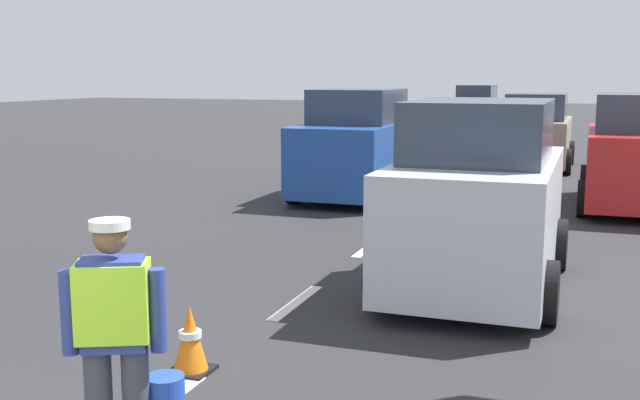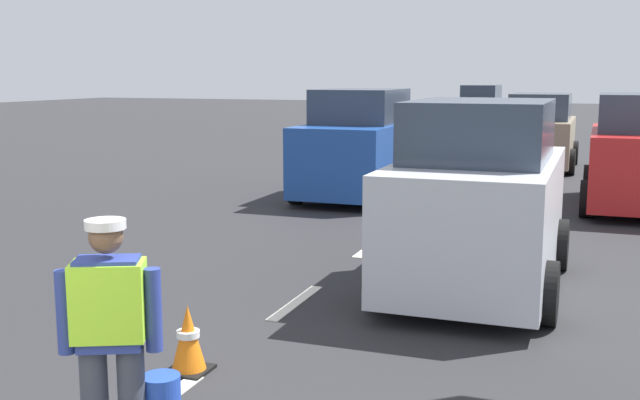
# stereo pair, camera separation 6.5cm
# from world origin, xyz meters

# --- Properties ---
(ground_plane) EXTENTS (96.00, 96.00, 0.00)m
(ground_plane) POSITION_xyz_m (0.00, 21.00, 0.00)
(ground_plane) COLOR #28282B
(lane_center_line) EXTENTS (0.14, 46.40, 0.01)m
(lane_center_line) POSITION_xyz_m (0.00, 25.20, 0.00)
(lane_center_line) COLOR silver
(lane_center_line) RESTS_ON ground
(road_worker) EXTENTS (0.67, 0.57, 1.67)m
(road_worker) POSITION_xyz_m (0.26, 1.90, 0.93)
(road_worker) COLOR #383D4C
(road_worker) RESTS_ON ground
(traffic_cone_near) EXTENTS (0.36, 0.36, 0.61)m
(traffic_cone_near) POSITION_xyz_m (-0.12, 3.48, 0.30)
(traffic_cone_near) COLOR black
(traffic_cone_near) RESTS_ON ground
(car_outgoing_far) EXTENTS (1.98, 3.97, 2.05)m
(car_outgoing_far) POSITION_xyz_m (1.60, 19.70, 0.95)
(car_outgoing_far) COLOR gray
(car_outgoing_far) RESTS_ON ground
(car_parked_far) EXTENTS (2.01, 4.02, 2.21)m
(car_parked_far) POSITION_xyz_m (3.87, 13.65, 1.03)
(car_parked_far) COLOR red
(car_parked_far) RESTS_ON ground
(car_outgoing_ahead) EXTENTS (2.02, 3.91, 2.27)m
(car_outgoing_ahead) POSITION_xyz_m (1.83, 7.07, 1.06)
(car_outgoing_ahead) COLOR silver
(car_outgoing_ahead) RESTS_ON ground
(car_oncoming_lead) EXTENTS (2.08, 3.84, 2.26)m
(car_oncoming_lead) POSITION_xyz_m (-1.57, 13.18, 1.05)
(car_oncoming_lead) COLOR #1E4799
(car_oncoming_lead) RESTS_ON ground
(car_oncoming_third) EXTENTS (1.89, 4.09, 2.10)m
(car_oncoming_third) POSITION_xyz_m (-1.67, 30.92, 0.98)
(car_oncoming_third) COLOR black
(car_oncoming_third) RESTS_ON ground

